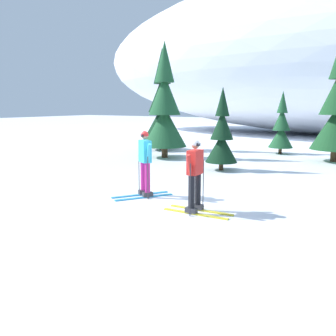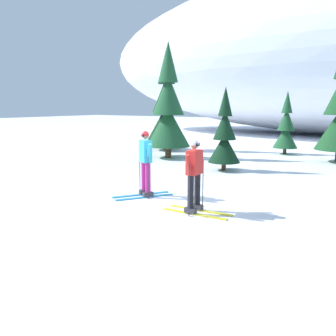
{
  "view_description": "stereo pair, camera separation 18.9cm",
  "coord_description": "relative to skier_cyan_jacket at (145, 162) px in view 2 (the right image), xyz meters",
  "views": [
    {
      "loc": [
        4.63,
        -7.89,
        2.57
      ],
      "look_at": [
        -0.1,
        -0.07,
        0.95
      ],
      "focal_mm": 38.3,
      "sensor_mm": 36.0,
      "label": 1
    },
    {
      "loc": [
        4.79,
        -7.79,
        2.57
      ],
      "look_at": [
        -0.1,
        -0.07,
        0.95
      ],
      "focal_mm": 38.3,
      "sensor_mm": 36.0,
      "label": 2
    }
  ],
  "objects": [
    {
      "name": "pine_tree_far_left",
      "position": [
        -5.24,
        9.27,
        1.4
      ],
      "size": [
        2.2,
        2.2,
        5.69
      ],
      "color": "#47301E",
      "rests_on": "ground"
    },
    {
      "name": "pine_tree_left",
      "position": [
        -3.51,
        6.74,
        1.34
      ],
      "size": [
        2.14,
        2.14,
        5.53
      ],
      "color": "#47301E",
      "rests_on": "ground"
    },
    {
      "name": "pine_tree_center_right",
      "position": [
        1.0,
        11.11,
        0.4
      ],
      "size": [
        1.27,
        1.27,
        3.28
      ],
      "color": "#47301E",
      "rests_on": "ground"
    },
    {
      "name": "ground_plane",
      "position": [
        1.05,
        -0.25,
        -0.98
      ],
      "size": [
        120.0,
        120.0,
        0.0
      ],
      "primitive_type": "plane",
      "color": "white"
    },
    {
      "name": "skier_cyan_jacket",
      "position": [
        0.0,
        0.0,
        0.0
      ],
      "size": [
        1.3,
        1.65,
        1.86
      ],
      "color": "#2893CC",
      "rests_on": "ground"
    },
    {
      "name": "skier_red_jacket",
      "position": [
        1.9,
        -0.63,
        -0.04
      ],
      "size": [
        1.68,
        0.82,
        1.77
      ],
      "color": "gold",
      "rests_on": "ground"
    },
    {
      "name": "pine_tree_center_left",
      "position": [
        0.22,
        4.96,
        0.39
      ],
      "size": [
        1.26,
        1.26,
        3.26
      ],
      "color": "#47301E",
      "rests_on": "ground"
    }
  ]
}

